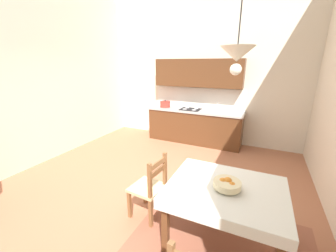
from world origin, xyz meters
TOP-DOWN VIEW (x-y plane):
  - ground_plane at (0.00, 0.00)m, footprint 5.85×6.26m
  - wall_back at (0.00, 2.89)m, footprint 5.85×0.12m
  - wall_left at (-2.68, 0.00)m, footprint 0.12×6.26m
  - area_rug at (1.35, -0.66)m, footprint 2.10×1.60m
  - kitchen_cabinetry at (-0.02, 2.56)m, footprint 2.52×0.63m
  - dining_table at (1.35, -0.56)m, footprint 1.30×1.06m
  - dining_chair_tv_side at (0.34, -0.53)m, footprint 0.46×0.46m
  - fruit_bowl at (1.36, -0.58)m, footprint 0.30×0.30m
  - pendant_lamp at (1.34, -0.55)m, footprint 0.32×0.32m

SIDE VIEW (x-z plane):
  - ground_plane at x=0.00m, z-range -0.10..0.00m
  - area_rug at x=1.35m, z-range 0.00..0.01m
  - dining_chair_tv_side at x=0.34m, z-range -0.02..0.91m
  - dining_table at x=1.35m, z-range 0.25..1.01m
  - fruit_bowl at x=1.36m, z-range 0.75..0.87m
  - kitchen_cabinetry at x=-0.02m, z-range -0.24..1.96m
  - wall_back at x=0.00m, z-range 0.00..4.18m
  - wall_left at x=-2.68m, z-range 0.00..4.18m
  - pendant_lamp at x=1.34m, z-range 1.76..2.56m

